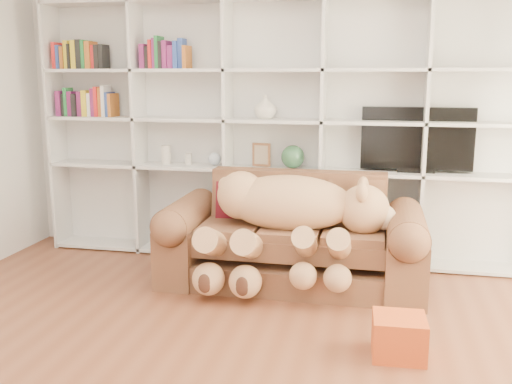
% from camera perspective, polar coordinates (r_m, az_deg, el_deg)
% --- Properties ---
extents(floor, '(5.00, 5.00, 0.00)m').
position_cam_1_polar(floor, '(3.43, -5.47, -18.22)').
color(floor, brown).
rests_on(floor, ground).
extents(wall_back, '(5.00, 0.02, 2.70)m').
position_cam_1_polar(wall_back, '(5.42, 2.26, 7.83)').
color(wall_back, white).
rests_on(wall_back, floor).
extents(bookshelf, '(4.43, 0.35, 2.40)m').
position_cam_1_polar(bookshelf, '(5.34, -0.55, 7.30)').
color(bookshelf, silver).
rests_on(bookshelf, floor).
extents(sofa, '(2.13, 0.92, 0.89)m').
position_cam_1_polar(sofa, '(4.77, 3.68, -5.09)').
color(sofa, brown).
rests_on(sofa, floor).
extents(teddy_bear, '(1.52, 0.85, 0.88)m').
position_cam_1_polar(teddy_bear, '(4.53, 3.26, -2.36)').
color(teddy_bear, tan).
rests_on(teddy_bear, sofa).
extents(throw_pillow, '(0.37, 0.24, 0.37)m').
position_cam_1_polar(throw_pillow, '(4.93, -1.95, -1.02)').
color(throw_pillow, '#540E1E').
rests_on(throw_pillow, sofa).
extents(gift_box, '(0.33, 0.31, 0.26)m').
position_cam_1_polar(gift_box, '(3.72, 14.09, -13.84)').
color(gift_box, '#CE4C1B').
rests_on(gift_box, floor).
extents(tv, '(0.96, 0.18, 0.57)m').
position_cam_1_polar(tv, '(5.23, 15.79, 5.01)').
color(tv, black).
rests_on(tv, bookshelf).
extents(picture_frame, '(0.17, 0.05, 0.22)m').
position_cam_1_polar(picture_frame, '(5.29, 0.54, 3.76)').
color(picture_frame, brown).
rests_on(picture_frame, bookshelf).
extents(green_vase, '(0.21, 0.21, 0.21)m').
position_cam_1_polar(green_vase, '(5.24, 3.70, 3.53)').
color(green_vase, '#2E5A38').
rests_on(green_vase, bookshelf).
extents(figurine_tall, '(0.10, 0.10, 0.18)m').
position_cam_1_polar(figurine_tall, '(5.56, -8.99, 3.70)').
color(figurine_tall, beige).
rests_on(figurine_tall, bookshelf).
extents(figurine_short, '(0.08, 0.08, 0.11)m').
position_cam_1_polar(figurine_short, '(5.49, -6.76, 3.30)').
color(figurine_short, beige).
rests_on(figurine_short, bookshelf).
extents(snow_globe, '(0.12, 0.12, 0.12)m').
position_cam_1_polar(snow_globe, '(5.41, -4.16, 3.33)').
color(snow_globe, silver).
rests_on(snow_globe, bookshelf).
extents(shelf_vase, '(0.23, 0.23, 0.22)m').
position_cam_1_polar(shelf_vase, '(5.24, 0.92, 8.50)').
color(shelf_vase, beige).
rests_on(shelf_vase, bookshelf).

